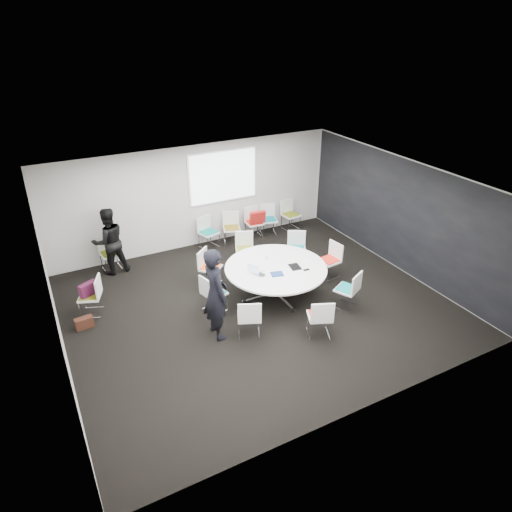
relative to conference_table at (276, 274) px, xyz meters
name	(u,v)px	position (x,y,z in m)	size (l,w,h in m)	color
room_shell	(260,248)	(-0.49, -0.18, 0.85)	(8.08, 7.08, 2.88)	black
conference_table	(276,274)	(0.00, 0.00, 0.00)	(2.30, 2.30, 0.73)	silver
projection_screen	(223,177)	(0.21, 3.28, 1.30)	(1.90, 0.03, 1.35)	white
chair_ring_a	(329,267)	(1.57, 0.11, -0.27)	(0.50, 0.51, 0.88)	silver
chair_ring_b	(296,255)	(1.19, 1.00, -0.27)	(0.62, 0.62, 0.88)	silver
chair_ring_c	(245,256)	(0.01, 1.58, -0.27)	(0.59, 0.58, 0.88)	silver
chair_ring_d	(210,274)	(-1.14, 1.13, -0.27)	(0.64, 0.64, 0.88)	silver
chair_ring_e	(214,300)	(-1.50, 0.06, -0.27)	(0.56, 0.56, 0.88)	silver
chair_ring_f	(249,324)	(-1.21, -1.07, -0.27)	(0.60, 0.60, 0.88)	silver
chair_ring_g	(319,324)	(0.03, -1.71, -0.27)	(0.60, 0.59, 0.88)	silver
chair_ring_h	(347,296)	(1.15, -1.15, -0.27)	(0.61, 0.61, 0.88)	silver
chair_back_a	(209,238)	(-0.42, 2.98, -0.27)	(0.57, 0.56, 0.88)	silver
chair_back_b	(232,234)	(0.27, 2.94, -0.27)	(0.58, 0.57, 0.88)	silver
chair_back_c	(254,228)	(1.00, 2.99, -0.27)	(0.48, 0.47, 0.88)	silver
chair_back_d	(268,225)	(1.47, 2.99, -0.27)	(0.57, 0.56, 0.88)	silver
chair_back_e	(290,220)	(2.23, 2.99, -0.27)	(0.50, 0.49, 0.88)	silver
chair_spare_left	(92,303)	(-3.87, 1.18, -0.27)	(0.59, 0.59, 0.88)	silver
chair_person_back	(111,259)	(-3.08, 2.97, -0.27)	(0.50, 0.49, 0.88)	silver
person_main	(215,294)	(-1.77, -0.74, 0.42)	(0.71, 0.46, 1.93)	black
person_back	(109,241)	(-3.08, 2.81, 0.31)	(0.83, 0.65, 1.71)	black
laptop	(260,273)	(-0.45, -0.08, 0.19)	(0.31, 0.20, 0.02)	#333338
laptop_lid	(253,269)	(-0.59, -0.03, 0.31)	(0.30, 0.02, 0.22)	silver
notebook_black	(295,267)	(0.38, -0.20, 0.19)	(0.22, 0.30, 0.02)	black
tablet_folio	(277,274)	(-0.14, -0.30, 0.19)	(0.26, 0.20, 0.03)	navy
papers_right	(292,254)	(0.65, 0.36, 0.18)	(0.30, 0.21, 0.00)	silver
papers_front	(303,261)	(0.69, -0.03, 0.18)	(0.30, 0.21, 0.00)	silver
cup	(266,257)	(0.00, 0.43, 0.23)	(0.08, 0.08, 0.09)	white
phone	(306,270)	(0.54, -0.43, 0.19)	(0.14, 0.07, 0.01)	black
maroon_bag	(88,289)	(-3.88, 1.18, 0.07)	(0.40, 0.14, 0.28)	#46122D
brown_bag	(84,323)	(-4.12, 0.73, -0.43)	(0.36, 0.16, 0.24)	#381B12
red_jacket	(258,217)	(1.00, 2.76, 0.15)	(0.44, 0.10, 0.35)	#B01915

